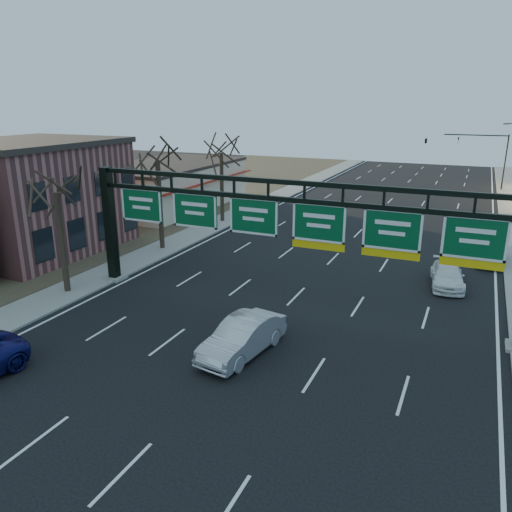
% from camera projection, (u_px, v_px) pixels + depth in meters
% --- Properties ---
extents(ground, '(160.00, 160.00, 0.00)m').
position_uv_depth(ground, '(215.00, 379.00, 20.73)').
color(ground, black).
rests_on(ground, ground).
extents(sidewalk_left, '(3.00, 120.00, 0.12)m').
position_uv_depth(sidewalk_left, '(196.00, 233.00, 43.12)').
color(sidewalk_left, gray).
rests_on(sidewalk_left, ground).
extents(dirt_strip_left, '(21.00, 120.00, 0.06)m').
position_uv_depth(dirt_strip_left, '(86.00, 220.00, 47.88)').
color(dirt_strip_left, '#473D2B').
rests_on(dirt_strip_left, ground).
extents(lane_markings, '(21.60, 120.00, 0.01)m').
position_uv_depth(lane_markings, '(340.00, 251.00, 38.15)').
color(lane_markings, white).
rests_on(lane_markings, ground).
extents(sign_gantry, '(24.60, 1.20, 7.20)m').
position_uv_depth(sign_gantry, '(288.00, 228.00, 26.25)').
color(sign_gantry, black).
rests_on(sign_gantry, ground).
extents(brick_block, '(10.40, 12.40, 8.30)m').
position_uv_depth(brick_block, '(32.00, 196.00, 37.44)').
color(brick_block, '#9B5654').
rests_on(brick_block, ground).
extents(cream_strip, '(10.90, 18.40, 4.70)m').
position_uv_depth(cream_strip, '(168.00, 185.00, 53.65)').
color(cream_strip, beige).
rests_on(cream_strip, ground).
extents(tree_gantry, '(3.60, 3.60, 8.48)m').
position_uv_depth(tree_gantry, '(54.00, 174.00, 27.94)').
color(tree_gantry, black).
rests_on(tree_gantry, sidewalk_left).
extents(tree_mid, '(3.60, 3.60, 9.24)m').
position_uv_depth(tree_mid, '(157.00, 146.00, 36.43)').
color(tree_mid, black).
rests_on(tree_mid, sidewalk_left).
extents(tree_far, '(3.60, 3.60, 8.86)m').
position_uv_depth(tree_far, '(221.00, 141.00, 45.25)').
color(tree_far, black).
rests_on(tree_far, sidewalk_left).
extents(traffic_signal_mast, '(10.16, 0.54, 7.00)m').
position_uv_depth(traffic_signal_mast, '(455.00, 145.00, 64.78)').
color(traffic_signal_mast, black).
rests_on(traffic_signal_mast, ground).
extents(car_silver_sedan, '(2.52, 5.27, 1.67)m').
position_uv_depth(car_silver_sedan, '(242.00, 337.00, 22.54)').
color(car_silver_sedan, '#B9BABF').
rests_on(car_silver_sedan, ground).
extents(car_white_wagon, '(2.47, 4.78, 1.33)m').
position_uv_depth(car_white_wagon, '(447.00, 276.00, 30.93)').
color(car_white_wagon, white).
rests_on(car_white_wagon, ground).
extents(car_grey_far, '(2.28, 4.76, 1.57)m').
position_uv_depth(car_grey_far, '(492.00, 252.00, 35.32)').
color(car_grey_far, '#44464A').
rests_on(car_grey_far, ground).
extents(car_silver_distant, '(2.16, 4.65, 1.48)m').
position_uv_depth(car_silver_distant, '(322.00, 220.00, 44.88)').
color(car_silver_distant, silver).
rests_on(car_silver_distant, ground).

